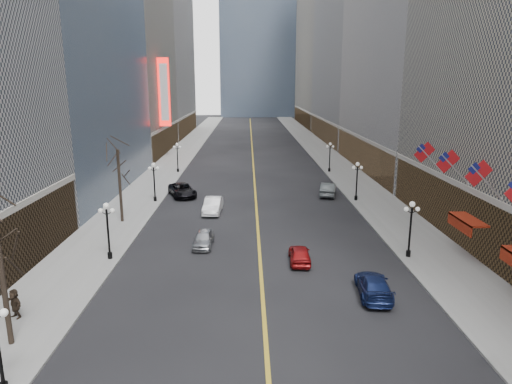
{
  "coord_description": "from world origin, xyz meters",
  "views": [
    {
      "loc": [
        -0.93,
        -3.85,
        13.55
      ],
      "look_at": [
        -0.56,
        16.47,
        8.7
      ],
      "focal_mm": 32.0,
      "sensor_mm": 36.0,
      "label": 1
    }
  ],
  "objects_px": {
    "car_nb_near": "(204,239)",
    "car_sb_far": "(328,189)",
    "streetlamp_east_1": "(411,223)",
    "car_nb_far": "(182,190)",
    "streetlamp_west_1": "(108,225)",
    "car_sb_near": "(374,285)",
    "streetlamp_west_3": "(177,154)",
    "car_nb_mid": "(213,205)",
    "streetlamp_east_2": "(357,177)",
    "streetlamp_east_3": "(330,154)",
    "streetlamp_west_2": "(154,178)",
    "car_sb_mid": "(300,254)"
  },
  "relations": [
    {
      "from": "streetlamp_east_1",
      "to": "streetlamp_west_1",
      "type": "distance_m",
      "value": 23.6
    },
    {
      "from": "car_nb_mid",
      "to": "car_sb_near",
      "type": "distance_m",
      "value": 23.24
    },
    {
      "from": "streetlamp_west_1",
      "to": "car_nb_mid",
      "type": "relative_size",
      "value": 0.91
    },
    {
      "from": "streetlamp_west_1",
      "to": "streetlamp_west_3",
      "type": "relative_size",
      "value": 1.0
    },
    {
      "from": "streetlamp_east_3",
      "to": "car_sb_mid",
      "type": "xyz_separation_m",
      "value": [
        -8.74,
        -36.71,
        -2.23
      ]
    },
    {
      "from": "streetlamp_west_1",
      "to": "car_sb_near",
      "type": "bearing_deg",
      "value": -18.79
    },
    {
      "from": "streetlamp_east_3",
      "to": "streetlamp_west_1",
      "type": "bearing_deg",
      "value": -123.25
    },
    {
      "from": "streetlamp_east_3",
      "to": "car_sb_near",
      "type": "relative_size",
      "value": 0.92
    },
    {
      "from": "streetlamp_east_3",
      "to": "streetlamp_west_1",
      "type": "relative_size",
      "value": 1.0
    },
    {
      "from": "car_sb_mid",
      "to": "car_nb_far",
      "type": "bearing_deg",
      "value": -58.62
    },
    {
      "from": "streetlamp_west_2",
      "to": "car_nb_far",
      "type": "height_order",
      "value": "streetlamp_west_2"
    },
    {
      "from": "streetlamp_east_3",
      "to": "car_nb_far",
      "type": "xyz_separation_m",
      "value": [
        -20.8,
        -15.2,
        -2.1
      ]
    },
    {
      "from": "car_nb_near",
      "to": "car_sb_far",
      "type": "bearing_deg",
      "value": 54.49
    },
    {
      "from": "streetlamp_east_2",
      "to": "streetlamp_east_1",
      "type": "bearing_deg",
      "value": -90.0
    },
    {
      "from": "streetlamp_east_3",
      "to": "car_nb_near",
      "type": "relative_size",
      "value": 1.14
    },
    {
      "from": "streetlamp_west_3",
      "to": "car_nb_mid",
      "type": "xyz_separation_m",
      "value": [
        7.1,
        -22.55,
        -2.08
      ]
    },
    {
      "from": "car_nb_far",
      "to": "car_nb_mid",
      "type": "bearing_deg",
      "value": -80.07
    },
    {
      "from": "streetlamp_west_1",
      "to": "car_nb_mid",
      "type": "distance_m",
      "value": 15.35
    },
    {
      "from": "car_sb_near",
      "to": "streetlamp_west_1",
      "type": "bearing_deg",
      "value": -13.53
    },
    {
      "from": "car_nb_mid",
      "to": "car_sb_mid",
      "type": "relative_size",
      "value": 1.25
    },
    {
      "from": "streetlamp_east_3",
      "to": "streetlamp_west_1",
      "type": "height_order",
      "value": "same"
    },
    {
      "from": "streetlamp_west_1",
      "to": "car_sb_far",
      "type": "distance_m",
      "value": 29.53
    },
    {
      "from": "car_sb_far",
      "to": "streetlamp_west_2",
      "type": "bearing_deg",
      "value": 21.45
    },
    {
      "from": "car_nb_far",
      "to": "streetlamp_west_3",
      "type": "bearing_deg",
      "value": 80.05
    },
    {
      "from": "car_sb_mid",
      "to": "car_nb_near",
      "type": "bearing_deg",
      "value": -23.67
    },
    {
      "from": "streetlamp_west_2",
      "to": "car_sb_near",
      "type": "height_order",
      "value": "streetlamp_west_2"
    },
    {
      "from": "streetlamp_east_1",
      "to": "streetlamp_west_1",
      "type": "bearing_deg",
      "value": 180.0
    },
    {
      "from": "streetlamp_east_1",
      "to": "car_sb_near",
      "type": "relative_size",
      "value": 0.92
    },
    {
      "from": "streetlamp_east_1",
      "to": "car_sb_far",
      "type": "bearing_deg",
      "value": 97.65
    },
    {
      "from": "car_nb_near",
      "to": "car_sb_near",
      "type": "relative_size",
      "value": 0.81
    },
    {
      "from": "streetlamp_east_2",
      "to": "streetlamp_west_2",
      "type": "bearing_deg",
      "value": 180.0
    },
    {
      "from": "streetlamp_west_1",
      "to": "car_sb_far",
      "type": "bearing_deg",
      "value": 45.08
    },
    {
      "from": "streetlamp_east_2",
      "to": "car_nb_far",
      "type": "distance_m",
      "value": 21.09
    },
    {
      "from": "streetlamp_east_3",
      "to": "car_sb_far",
      "type": "distance_m",
      "value": 15.54
    },
    {
      "from": "streetlamp_west_3",
      "to": "car_sb_near",
      "type": "distance_m",
      "value": 46.61
    },
    {
      "from": "streetlamp_west_1",
      "to": "streetlamp_west_2",
      "type": "xyz_separation_m",
      "value": [
        0.0,
        18.0,
        0.0
      ]
    },
    {
      "from": "streetlamp_east_3",
      "to": "car_sb_far",
      "type": "xyz_separation_m",
      "value": [
        -2.8,
        -15.14,
        -2.09
      ]
    },
    {
      "from": "streetlamp_west_2",
      "to": "car_nb_mid",
      "type": "xyz_separation_m",
      "value": [
        7.1,
        -4.55,
        -2.08
      ]
    },
    {
      "from": "streetlamp_east_1",
      "to": "car_nb_far",
      "type": "distance_m",
      "value": 29.49
    },
    {
      "from": "streetlamp_west_2",
      "to": "car_nb_near",
      "type": "distance_m",
      "value": 16.68
    },
    {
      "from": "streetlamp_west_3",
      "to": "streetlamp_west_1",
      "type": "bearing_deg",
      "value": -90.0
    },
    {
      "from": "streetlamp_east_3",
      "to": "streetlamp_west_2",
      "type": "height_order",
      "value": "same"
    },
    {
      "from": "streetlamp_east_3",
      "to": "car_nb_near",
      "type": "bearing_deg",
      "value": -116.65
    },
    {
      "from": "car_nb_near",
      "to": "streetlamp_east_2",
      "type": "bearing_deg",
      "value": 44.24
    },
    {
      "from": "streetlamp_east_2",
      "to": "car_nb_far",
      "type": "bearing_deg",
      "value": 172.34
    },
    {
      "from": "streetlamp_west_2",
      "to": "car_sb_far",
      "type": "bearing_deg",
      "value": 7.83
    },
    {
      "from": "car_sb_far",
      "to": "car_sb_near",
      "type": "bearing_deg",
      "value": 99.97
    },
    {
      "from": "car_sb_far",
      "to": "car_nb_near",
      "type": "bearing_deg",
      "value": 65.98
    },
    {
      "from": "streetlamp_west_3",
      "to": "car_sb_near",
      "type": "height_order",
      "value": "streetlamp_west_3"
    },
    {
      "from": "streetlamp_east_1",
      "to": "car_sb_mid",
      "type": "bearing_deg",
      "value": -175.34
    }
  ]
}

